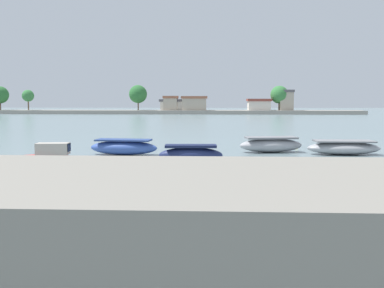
{
  "coord_description": "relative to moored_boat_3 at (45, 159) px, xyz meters",
  "views": [
    {
      "loc": [
        16.58,
        -18.97,
        4.12
      ],
      "look_at": [
        15.15,
        11.12,
        0.95
      ],
      "focal_mm": 39.43,
      "sensor_mm": 36.0,
      "label": 1
    }
  ],
  "objects": [
    {
      "name": "moored_boat_4",
      "position": [
        3.6,
        6.03,
        0.05
      ],
      "size": [
        5.27,
        2.15,
        1.17
      ],
      "rotation": [
        0.0,
        0.0,
        -0.1
      ],
      "color": "#3856A8",
      "rests_on": "ground"
    },
    {
      "name": "moored_boat_5",
      "position": [
        8.84,
        2.11,
        0.06
      ],
      "size": [
        4.23,
        1.5,
        1.21
      ],
      "rotation": [
        0.0,
        0.0,
        0.05
      ],
      "color": "navy",
      "rests_on": "ground"
    },
    {
      "name": "moored_boat_6",
      "position": [
        14.86,
        8.16,
        0.07
      ],
      "size": [
        5.18,
        2.48,
        1.22
      ],
      "rotation": [
        0.0,
        0.0,
        0.15
      ],
      "color": "#9E9EA3",
      "rests_on": "ground"
    },
    {
      "name": "distant_shoreline",
      "position": [
        -3.47,
        98.56,
        1.87
      ],
      "size": [
        119.89,
        8.24,
        8.43
      ],
      "color": "gray",
      "rests_on": "ground"
    },
    {
      "name": "moored_boat_7",
      "position": [
        20.14,
        6.97,
        0.0
      ],
      "size": [
        5.44,
        2.07,
        1.07
      ],
      "rotation": [
        0.0,
        0.0,
        0.0
      ],
      "color": "#9E9EA3",
      "rests_on": "ground"
    },
    {
      "name": "mooring_buoy_2",
      "position": [
        17.59,
        11.63,
        -0.38
      ],
      "size": [
        0.27,
        0.27,
        0.27
      ],
      "primitive_type": "sphere",
      "color": "yellow",
      "rests_on": "ground"
    },
    {
      "name": "mooring_buoy_1",
      "position": [
        4.25,
        11.87,
        -0.4
      ],
      "size": [
        0.24,
        0.24,
        0.24
      ],
      "primitive_type": "sphere",
      "color": "white",
      "rests_on": "ground"
    },
    {
      "name": "moored_boat_3",
      "position": [
        0.0,
        0.0,
        0.0
      ],
      "size": [
        5.31,
        2.04,
        1.49
      ],
      "rotation": [
        0.0,
        0.0,
        0.1
      ],
      "color": "#C63833",
      "rests_on": "ground"
    }
  ]
}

